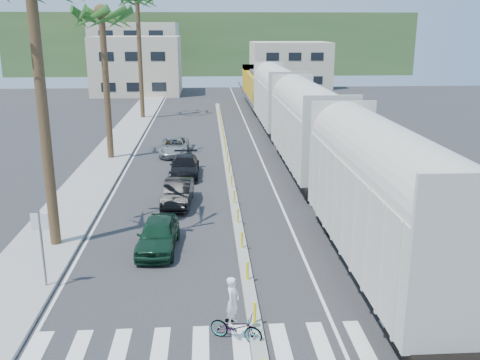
% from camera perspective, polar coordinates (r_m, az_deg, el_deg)
% --- Properties ---
extents(ground, '(140.00, 140.00, 0.00)m').
position_cam_1_polar(ground, '(18.43, 1.28, -13.73)').
color(ground, '#28282B').
rests_on(ground, ground).
extents(sidewalk, '(3.00, 90.00, 0.15)m').
position_cam_1_polar(sidewalk, '(42.53, -13.18, 3.22)').
color(sidewalk, gray).
rests_on(sidewalk, ground).
extents(rails, '(1.56, 100.00, 0.06)m').
position_cam_1_polar(rails, '(45.34, 4.56, 4.31)').
color(rails, black).
rests_on(rails, ground).
extents(median, '(0.45, 60.00, 0.85)m').
position_cam_1_polar(median, '(37.06, -1.36, 1.81)').
color(median, gray).
rests_on(median, ground).
extents(crosswalk, '(14.00, 2.20, 0.01)m').
position_cam_1_polar(crosswalk, '(16.72, 1.90, -17.09)').
color(crosswalk, silver).
rests_on(crosswalk, ground).
extents(lane_markings, '(9.42, 90.00, 0.01)m').
position_cam_1_polar(lane_markings, '(41.96, -4.58, 3.32)').
color(lane_markings, silver).
rests_on(lane_markings, ground).
extents(freight_train, '(3.00, 60.94, 5.85)m').
position_cam_1_polar(freight_train, '(39.84, 5.69, 6.87)').
color(freight_train, beige).
rests_on(freight_train, ground).
extents(palm_trees, '(3.50, 37.20, 13.75)m').
position_cam_1_polar(palm_trees, '(39.26, -14.16, 17.93)').
color(palm_trees, brown).
rests_on(palm_trees, ground).
extents(street_sign, '(0.60, 0.08, 3.00)m').
position_cam_1_polar(street_sign, '(20.19, -20.43, -5.85)').
color(street_sign, slate).
rests_on(street_sign, ground).
extents(buildings, '(38.00, 27.00, 10.00)m').
position_cam_1_polar(buildings, '(87.88, -7.10, 12.70)').
color(buildings, '#BBAF94').
rests_on(buildings, ground).
extents(hillside, '(80.00, 20.00, 12.00)m').
position_cam_1_polar(hillside, '(116.00, -3.07, 14.35)').
color(hillside, '#385628').
rests_on(hillside, ground).
extents(car_lead, '(2.02, 4.16, 1.36)m').
position_cam_1_polar(car_lead, '(23.00, -8.75, -5.79)').
color(car_lead, '#113320').
rests_on(car_lead, ground).
extents(car_second, '(1.92, 4.21, 1.33)m').
position_cam_1_polar(car_second, '(28.60, -6.65, -1.38)').
color(car_second, black).
rests_on(car_second, ground).
extents(car_third, '(1.88, 4.48, 1.29)m').
position_cam_1_polar(car_third, '(34.10, -5.93, 1.45)').
color(car_third, black).
rests_on(car_third, ground).
extents(car_rear, '(2.22, 4.49, 1.22)m').
position_cam_1_polar(car_rear, '(40.09, -7.01, 3.55)').
color(car_rear, '#989B9D').
rests_on(car_rear, ground).
extents(cyclist, '(1.83, 2.10, 2.07)m').
position_cam_1_polar(cyclist, '(16.59, -0.49, -14.80)').
color(cyclist, '#9EA0A5').
rests_on(cyclist, ground).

